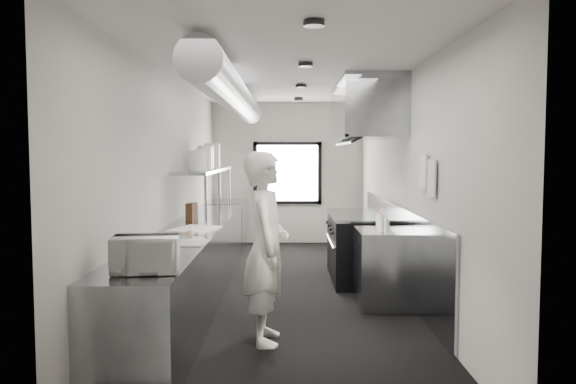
{
  "coord_description": "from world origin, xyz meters",
  "views": [
    {
      "loc": [
        0.0,
        -7.31,
        1.81
      ],
      "look_at": [
        0.01,
        -0.2,
        1.31
      ],
      "focal_mm": 35.41,
      "sensor_mm": 36.0,
      "label": 1
    }
  ],
  "objects_px": {
    "pass_shelf": "(206,171)",
    "small_plate": "(190,238)",
    "plate_stack_a": "(197,160)",
    "squeeze_bottle_a": "(387,226)",
    "microwave": "(146,254)",
    "squeeze_bottle_c": "(383,223)",
    "bottle_station": "(385,268)",
    "plate_stack_d": "(212,155)",
    "cutting_board": "(194,229)",
    "plate_stack_b": "(204,159)",
    "prep_counter": "(193,265)",
    "plate_stack_c": "(206,157)",
    "squeeze_bottle_b": "(381,223)",
    "far_work_table": "(226,225)",
    "exhaust_hood": "(366,111)",
    "deli_tub_b": "(145,250)",
    "range": "(360,247)",
    "knife_block": "(192,211)",
    "line_cook": "(266,248)",
    "deli_tub_a": "(129,257)",
    "squeeze_bottle_e": "(378,220)",
    "squeeze_bottle_d": "(379,221)"
  },
  "relations": [
    {
      "from": "deli_tub_a",
      "to": "small_plate",
      "type": "relative_size",
      "value": 0.84
    },
    {
      "from": "small_plate",
      "to": "squeeze_bottle_a",
      "type": "relative_size",
      "value": 1.03
    },
    {
      "from": "plate_stack_c",
      "to": "plate_stack_d",
      "type": "height_order",
      "value": "plate_stack_d"
    },
    {
      "from": "plate_stack_a",
      "to": "squeeze_bottle_a",
      "type": "relative_size",
      "value": 1.64
    },
    {
      "from": "far_work_table",
      "to": "deli_tub_a",
      "type": "relative_size",
      "value": 8.29
    },
    {
      "from": "far_work_table",
      "to": "squeeze_bottle_e",
      "type": "distance_m",
      "value": 4.3
    },
    {
      "from": "far_work_table",
      "to": "deli_tub_b",
      "type": "relative_size",
      "value": 8.84
    },
    {
      "from": "microwave",
      "to": "squeeze_bottle_c",
      "type": "xyz_separation_m",
      "value": [
        2.19,
        2.33,
        -0.06
      ]
    },
    {
      "from": "cutting_board",
      "to": "range",
      "type": "bearing_deg",
      "value": 32.97
    },
    {
      "from": "range",
      "to": "plate_stack_a",
      "type": "height_order",
      "value": "plate_stack_a"
    },
    {
      "from": "microwave",
      "to": "squeeze_bottle_d",
      "type": "bearing_deg",
      "value": 42.12
    },
    {
      "from": "range",
      "to": "knife_block",
      "type": "xyz_separation_m",
      "value": [
        -2.33,
        -0.4,
        0.55
      ]
    },
    {
      "from": "deli_tub_b",
      "to": "squeeze_bottle_e",
      "type": "xyz_separation_m",
      "value": [
        2.37,
        1.92,
        0.04
      ]
    },
    {
      "from": "range",
      "to": "pass_shelf",
      "type": "bearing_deg",
      "value": 172.33
    },
    {
      "from": "plate_stack_d",
      "to": "squeeze_bottle_d",
      "type": "height_order",
      "value": "plate_stack_d"
    },
    {
      "from": "squeeze_bottle_c",
      "to": "deli_tub_b",
      "type": "bearing_deg",
      "value": -145.67
    },
    {
      "from": "bottle_station",
      "to": "plate_stack_d",
      "type": "height_order",
      "value": "plate_stack_d"
    },
    {
      "from": "cutting_board",
      "to": "bottle_station",
      "type": "bearing_deg",
      "value": -0.41
    },
    {
      "from": "microwave",
      "to": "squeeze_bottle_c",
      "type": "height_order",
      "value": "microwave"
    },
    {
      "from": "line_cook",
      "to": "prep_counter",
      "type": "bearing_deg",
      "value": 29.93
    },
    {
      "from": "pass_shelf",
      "to": "small_plate",
      "type": "relative_size",
      "value": 17.42
    },
    {
      "from": "pass_shelf",
      "to": "plate_stack_c",
      "type": "xyz_separation_m",
      "value": [
        -0.02,
        0.07,
        0.2
      ]
    },
    {
      "from": "exhaust_hood",
      "to": "microwave",
      "type": "relative_size",
      "value": 4.78
    },
    {
      "from": "line_cook",
      "to": "cutting_board",
      "type": "relative_size",
      "value": 3.0
    },
    {
      "from": "far_work_table",
      "to": "plate_stack_b",
      "type": "distance_m",
      "value": 2.71
    },
    {
      "from": "plate_stack_d",
      "to": "squeeze_bottle_a",
      "type": "bearing_deg",
      "value": -49.24
    },
    {
      "from": "exhaust_hood",
      "to": "plate_stack_a",
      "type": "height_order",
      "value": "exhaust_hood"
    },
    {
      "from": "exhaust_hood",
      "to": "bottle_station",
      "type": "bearing_deg",
      "value": -87.82
    },
    {
      "from": "plate_stack_b",
      "to": "squeeze_bottle_a",
      "type": "bearing_deg",
      "value": -38.05
    },
    {
      "from": "exhaust_hood",
      "to": "bottle_station",
      "type": "height_order",
      "value": "exhaust_hood"
    },
    {
      "from": "exhaust_hood",
      "to": "far_work_table",
      "type": "distance_m",
      "value": 3.88
    },
    {
      "from": "line_cook",
      "to": "squeeze_bottle_b",
      "type": "distance_m",
      "value": 1.73
    },
    {
      "from": "cutting_board",
      "to": "plate_stack_b",
      "type": "height_order",
      "value": "plate_stack_b"
    },
    {
      "from": "bottle_station",
      "to": "squeeze_bottle_a",
      "type": "distance_m",
      "value": 0.61
    },
    {
      "from": "far_work_table",
      "to": "microwave",
      "type": "relative_size",
      "value": 2.6
    },
    {
      "from": "squeeze_bottle_b",
      "to": "squeeze_bottle_d",
      "type": "bearing_deg",
      "value": 85.8
    },
    {
      "from": "plate_stack_c",
      "to": "knife_block",
      "type": "bearing_deg",
      "value": -96.19
    },
    {
      "from": "prep_counter",
      "to": "squeeze_bottle_b",
      "type": "height_order",
      "value": "squeeze_bottle_b"
    },
    {
      "from": "microwave",
      "to": "plate_stack_a",
      "type": "height_order",
      "value": "plate_stack_a"
    },
    {
      "from": "plate_stack_a",
      "to": "squeeze_bottle_e",
      "type": "xyz_separation_m",
      "value": [
        2.32,
        -0.72,
        -0.72
      ]
    },
    {
      "from": "squeeze_bottle_c",
      "to": "squeeze_bottle_e",
      "type": "relative_size",
      "value": 0.91
    },
    {
      "from": "squeeze_bottle_b",
      "to": "squeeze_bottle_e",
      "type": "bearing_deg",
      "value": 85.74
    },
    {
      "from": "microwave",
      "to": "squeeze_bottle_e",
      "type": "bearing_deg",
      "value": 43.06
    },
    {
      "from": "plate_stack_b",
      "to": "squeeze_bottle_a",
      "type": "xyz_separation_m",
      "value": [
        2.31,
        -1.81,
        -0.74
      ]
    },
    {
      "from": "prep_counter",
      "to": "pass_shelf",
      "type": "distance_m",
      "value": 1.85
    },
    {
      "from": "squeeze_bottle_b",
      "to": "pass_shelf",
      "type": "bearing_deg",
      "value": 141.35
    },
    {
      "from": "microwave",
      "to": "cutting_board",
      "type": "height_order",
      "value": "microwave"
    },
    {
      "from": "prep_counter",
      "to": "far_work_table",
      "type": "height_order",
      "value": "same"
    },
    {
      "from": "plate_stack_d",
      "to": "squeeze_bottle_b",
      "type": "height_order",
      "value": "plate_stack_d"
    },
    {
      "from": "cutting_board",
      "to": "plate_stack_b",
      "type": "bearing_deg",
      "value": 93.8
    }
  ]
}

